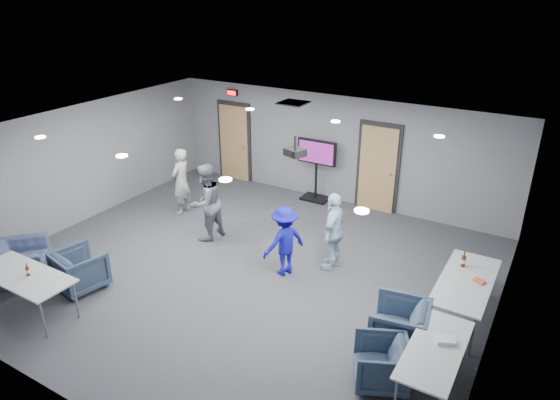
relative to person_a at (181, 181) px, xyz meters
The scene contains 28 objects.
floor 3.21m from the person_a, 26.99° to the right, with size 9.00×9.00×0.00m, color #35383C.
ceiling 3.64m from the person_a, 26.99° to the right, with size 9.00×9.00×0.00m, color silver.
wall_back 3.83m from the person_a, 43.08° to the left, with size 9.00×0.02×2.70m, color slate.
wall_front 6.10m from the person_a, 62.89° to the right, with size 9.00×0.02×2.70m, color slate.
wall_left 2.30m from the person_a, 140.82° to the right, with size 0.02×8.00×2.70m, color slate.
wall_right 7.43m from the person_a, 10.98° to the right, with size 0.02×8.00×2.70m, color slate.
door_left 2.57m from the person_a, 95.17° to the left, with size 1.06×0.17×2.24m.
door_right 4.72m from the person_a, 32.65° to the left, with size 1.06×0.17×2.24m.
exit_sign 3.02m from the person_a, 95.22° to the left, with size 0.32×0.08×0.16m.
hvac_diffuser 3.26m from the person_a, 31.48° to the left, with size 0.60×0.60×0.03m, color black.
downlights 3.63m from the person_a, 26.99° to the right, with size 6.18×3.78×0.02m.
person_a is the anchor object (origin of this frame).
person_b 1.55m from the person_a, 29.11° to the right, with size 0.83×0.65×1.70m, color slate.
person_c 4.25m from the person_a, ahead, with size 0.93×0.39×1.58m, color silver.
person_d 3.70m from the person_a, 18.02° to the right, with size 0.90×0.52×1.39m, color #18189F.
chair_right_b 6.46m from the person_a, 19.07° to the right, with size 0.83×0.85×0.77m, color #394A63.
chair_right_c 6.81m from the person_a, 25.83° to the right, with size 0.73×0.75×0.68m, color #37475F.
chair_front_a 3.54m from the person_a, 80.70° to the right, with size 0.80×0.82×0.74m, color #314055.
chair_front_b 3.88m from the person_a, 100.32° to the right, with size 1.01×0.89×0.66m, color #3D476A.
table_right_a 6.82m from the person_a, ahead, with size 0.80×1.93×0.73m.
table_right_b 7.31m from the person_a, 22.12° to the right, with size 0.69×1.66×0.73m.
table_front_left 4.43m from the person_a, 84.76° to the right, with size 1.86×0.79×0.73m.
bottle_front 4.41m from the person_a, 83.40° to the right, with size 0.06×0.06×0.23m.
bottle_right 6.64m from the person_a, ahead, with size 0.08×0.08×0.29m.
snack_box 7.00m from the person_a, ahead, with size 0.18×0.12×0.04m, color #DC5237.
wrapper 7.31m from the person_a, 20.49° to the right, with size 0.25×0.17×0.06m, color silver.
tv_stand 3.37m from the person_a, 43.88° to the left, with size 1.04×0.49×1.59m.
projector 4.04m from the person_a, 14.31° to the right, with size 0.40×0.37×0.36m.
Camera 1 is at (4.89, -6.91, 5.19)m, focal length 32.00 mm.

